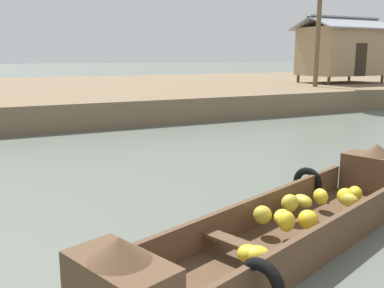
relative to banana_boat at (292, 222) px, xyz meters
name	(u,v)px	position (x,y,z in m)	size (l,w,h in m)	color
ground_plane	(97,166)	(-1.27, 5.30, -0.32)	(300.00, 300.00, 0.00)	#596056
riverbank_strip	(28,95)	(-1.27, 20.11, 0.14)	(160.00, 20.00, 0.92)	#756047
banana_boat	(292,222)	(0.00, 0.00, 0.00)	(5.99, 3.00, 0.97)	brown
stilt_house_right	(342,50)	(15.64, 15.13, 2.47)	(5.20, 3.45, 3.78)	#4C3826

